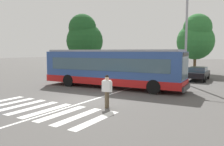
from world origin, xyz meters
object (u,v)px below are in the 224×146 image
Objects in this scene: twin_arm_street_lamp at (186,27)px; background_tree_left at (84,37)px; pedestrian_crossing_street at (107,89)px; background_tree_right at (196,37)px; parked_car_white at (148,70)px; parked_car_black at (198,73)px; parked_car_charcoal at (172,71)px; city_transit_bus at (112,68)px.

twin_arm_street_lamp is 1.02× the size of background_tree_left.
background_tree_right reaches higher than pedestrian_crossing_street.
parked_car_white is at bearing -4.22° from background_tree_left.
parked_car_black is 0.59× the size of background_tree_right.
parked_car_charcoal is 0.57× the size of background_tree_left.
background_tree_right is at bearing 61.92° from parked_car_white.
twin_arm_street_lamp is at bearing 48.40° from city_transit_bus.
background_tree_right is at bearing 78.03° from city_transit_bus.
city_transit_bus is at bearing -42.83° from background_tree_left.
parked_car_charcoal is (-0.95, 14.75, -0.20)m from pedestrian_crossing_street.
background_tree_right is (13.54, 6.25, -0.13)m from background_tree_left.
parked_car_white is 8.84m from background_tree_right.
city_transit_bus is 6.64m from pedestrian_crossing_street.
pedestrian_crossing_street is 11.74m from twin_arm_street_lamp.
background_tree_right is (0.12, 21.49, 3.75)m from pedestrian_crossing_street.
city_transit_bus is 7.70m from twin_arm_street_lamp.
parked_car_white is 5.45m from parked_car_black.
twin_arm_street_lamp reaches higher than pedestrian_crossing_street.
background_tree_left reaches higher than parked_car_white.
background_tree_right is at bearing 80.95° from parked_car_charcoal.
parked_car_charcoal is at bearing 75.87° from city_transit_bus.
twin_arm_street_lamp is at bearing -98.32° from parked_car_black.
city_transit_bus is 2.59× the size of parked_car_charcoal.
parked_car_white is 0.99× the size of parked_car_charcoal.
parked_car_charcoal is (2.65, 0.23, 0.00)m from parked_car_white.
parked_car_black is at bearing 81.68° from twin_arm_street_lamp.
background_tree_left is (-14.77, 4.32, -0.20)m from twin_arm_street_lamp.
parked_car_black is at bearing 59.11° from city_transit_bus.
pedestrian_crossing_street is 0.21× the size of twin_arm_street_lamp.
pedestrian_crossing_street is 20.67m from background_tree_left.
pedestrian_crossing_street is 0.22× the size of background_tree_right.
parked_car_charcoal is at bearing -99.05° from background_tree_right.
parked_car_charcoal is 7.89m from background_tree_right.
background_tree_left is at bearing 176.17° from parked_car_black.
background_tree_left is at bearing 177.74° from parked_car_charcoal.
pedestrian_crossing_street is at bearing -60.95° from city_transit_bus.
pedestrian_crossing_street is 0.22× the size of background_tree_left.
twin_arm_street_lamp is (2.31, -3.83, 4.29)m from parked_car_charcoal.
parked_car_white is at bearing -174.99° from parked_car_charcoal.
background_tree_left is (-13.41, 15.24, 3.89)m from pedestrian_crossing_street.
twin_arm_street_lamp is at bearing -35.94° from parked_car_white.
background_tree_right reaches higher than parked_car_charcoal.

